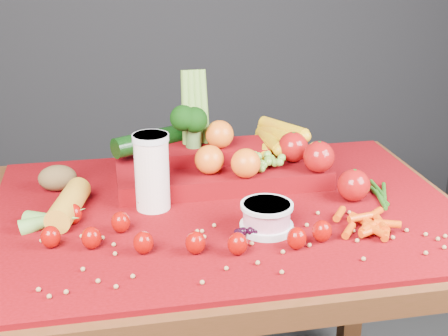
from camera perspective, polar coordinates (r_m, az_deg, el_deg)
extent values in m
cube|color=#3B220D|center=(1.45, 0.15, -4.90)|extent=(1.10, 0.80, 0.05)
cube|color=#3B220D|center=(1.91, -16.48, -11.72)|extent=(0.06, 0.06, 0.70)
cube|color=#3B220D|center=(2.03, 11.82, -9.07)|extent=(0.06, 0.06, 0.70)
cube|color=#6D030C|center=(1.43, 0.15, -3.79)|extent=(1.05, 0.75, 0.01)
cylinder|color=#F4DBD4|center=(1.40, -6.60, -0.36)|extent=(0.08, 0.08, 0.18)
cylinder|color=silver|center=(1.37, -6.75, 2.79)|extent=(0.08, 0.08, 0.01)
cylinder|color=silver|center=(1.32, 3.89, -5.40)|extent=(0.11, 0.11, 0.02)
cylinder|color=pink|center=(1.31, 3.92, -4.20)|extent=(0.10, 0.10, 0.05)
cylinder|color=silver|center=(1.30, 3.94, -3.44)|extent=(0.11, 0.11, 0.01)
ellipsoid|color=#9A0406|center=(1.33, -9.42, -4.90)|extent=(0.04, 0.04, 0.05)
cone|color=#0B4210|center=(1.32, -9.48, -4.04)|extent=(0.03, 0.03, 0.01)
ellipsoid|color=#9A0406|center=(1.27, -12.03, -6.26)|extent=(0.04, 0.04, 0.05)
cone|color=#0B4210|center=(1.26, -12.10, -5.38)|extent=(0.03, 0.03, 0.01)
ellipsoid|color=#9A0406|center=(1.24, -7.38, -6.78)|extent=(0.04, 0.04, 0.05)
cone|color=#0B4210|center=(1.23, -7.43, -5.88)|extent=(0.03, 0.03, 0.01)
ellipsoid|color=#9A0406|center=(1.23, -2.62, -6.84)|extent=(0.04, 0.04, 0.05)
cone|color=#0B4210|center=(1.22, -2.64, -5.93)|extent=(0.03, 0.03, 0.01)
ellipsoid|color=#9A0406|center=(1.22, 1.25, -6.94)|extent=(0.04, 0.04, 0.05)
cone|color=#0B4210|center=(1.21, 1.26, -6.03)|extent=(0.03, 0.03, 0.01)
ellipsoid|color=#9A0406|center=(1.25, 6.66, -6.40)|extent=(0.04, 0.04, 0.05)
cone|color=#0B4210|center=(1.24, 6.70, -5.50)|extent=(0.03, 0.03, 0.01)
ellipsoid|color=#9A0406|center=(1.42, -7.16, -2.96)|extent=(0.04, 0.04, 0.05)
cone|color=#0B4210|center=(1.41, -7.20, -2.14)|extent=(0.03, 0.03, 0.01)
ellipsoid|color=#9A0406|center=(1.38, -13.67, -4.09)|extent=(0.04, 0.04, 0.05)
cone|color=#0B4210|center=(1.37, -13.75, -3.27)|extent=(0.03, 0.03, 0.01)
ellipsoid|color=#9A0406|center=(1.29, 8.95, -5.71)|extent=(0.04, 0.04, 0.05)
cone|color=#0B4210|center=(1.28, 9.01, -4.84)|extent=(0.03, 0.03, 0.01)
ellipsoid|color=#9A0406|center=(1.30, -15.57, -6.08)|extent=(0.04, 0.04, 0.05)
cone|color=#0B4210|center=(1.29, -15.67, -5.21)|extent=(0.03, 0.03, 0.01)
cylinder|color=gold|center=(1.42, -14.02, -3.25)|extent=(0.10, 0.19, 0.06)
ellipsoid|color=brown|center=(1.56, -14.98, -0.88)|extent=(0.09, 0.07, 0.06)
cube|color=#6D030C|center=(1.56, -0.20, -0.48)|extent=(0.52, 0.22, 0.04)
cube|color=#6D030C|center=(1.59, -1.25, 1.47)|extent=(0.28, 0.12, 0.03)
sphere|color=maroon|center=(1.51, 8.67, 1.02)|extent=(0.08, 0.08, 0.08)
sphere|color=maroon|center=(1.48, 11.78, -1.53)|extent=(0.08, 0.08, 0.08)
sphere|color=maroon|center=(1.57, 6.33, 1.92)|extent=(0.08, 0.08, 0.08)
sphere|color=#D34F18|center=(1.49, -1.35, 0.77)|extent=(0.07, 0.07, 0.07)
sphere|color=#D34F18|center=(1.46, 2.00, 0.44)|extent=(0.07, 0.07, 0.07)
sphere|color=#D34F18|center=(1.56, -0.41, 3.09)|extent=(0.07, 0.07, 0.07)
cylinder|color=#E0B202|center=(1.64, 3.54, 2.01)|extent=(0.06, 0.17, 0.04)
cylinder|color=#E0B202|center=(1.64, 4.23, 2.55)|extent=(0.04, 0.16, 0.04)
cylinder|color=#E0B202|center=(1.64, 4.92, 3.09)|extent=(0.07, 0.17, 0.04)
cylinder|color=#E0B202|center=(1.64, 5.44, 3.62)|extent=(0.10, 0.16, 0.04)
cylinder|color=#3F662D|center=(1.57, -2.79, 2.74)|extent=(0.04, 0.04, 0.04)
cylinder|color=olive|center=(1.59, -3.52, 4.96)|extent=(0.03, 0.06, 0.22)
cylinder|color=olive|center=(1.59, -2.94, 4.99)|extent=(0.02, 0.06, 0.22)
cylinder|color=olive|center=(1.59, -2.37, 5.02)|extent=(0.02, 0.06, 0.22)
cylinder|color=olive|center=(1.60, -1.80, 5.06)|extent=(0.03, 0.06, 0.22)
cylinder|color=black|center=(1.60, -6.45, 2.57)|extent=(0.22, 0.15, 0.05)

